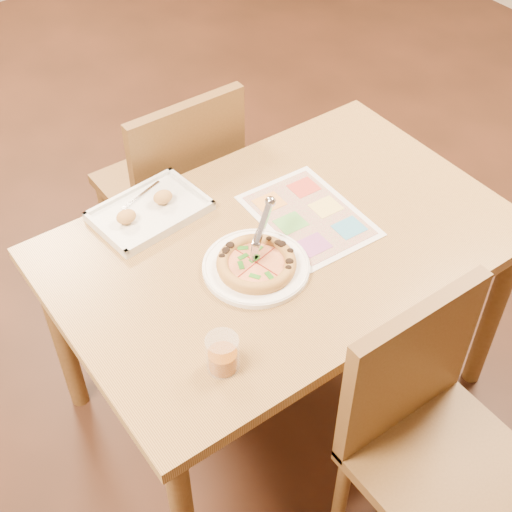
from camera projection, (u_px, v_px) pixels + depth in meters
room at (292, 33)px, 1.57m from camera, size 7.00×7.00×7.00m
dining_table at (283, 261)px, 2.08m from camera, size 1.30×0.85×0.72m
chair_near at (428, 419)px, 1.78m from camera, size 0.42×0.42×0.47m
chair_far at (177, 175)px, 2.47m from camera, size 0.42×0.42×0.47m
plate at (256, 267)px, 1.93m from camera, size 0.38×0.38×0.02m
pizza at (256, 263)px, 1.91m from camera, size 0.22×0.22×0.03m
pizza_cutter at (261, 231)px, 1.91m from camera, size 0.15×0.11×0.10m
appetizer_tray at (149, 212)px, 2.08m from camera, size 0.34×0.25×0.06m
glass_tumbler at (223, 355)px, 1.67m from camera, size 0.08×0.08×0.10m
menu at (308, 215)px, 2.09m from camera, size 0.29×0.39×0.00m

